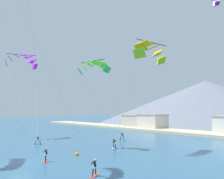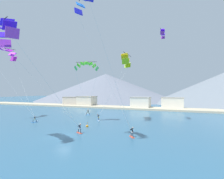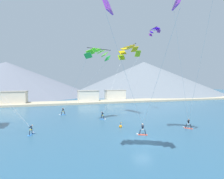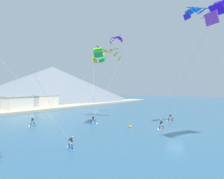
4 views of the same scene
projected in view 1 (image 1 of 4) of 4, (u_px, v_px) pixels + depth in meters
name	position (u px, v px, depth m)	size (l,w,h in m)	color
ground_plane	(20.00, 163.00, 30.65)	(400.00, 400.00, 0.00)	#2D5B7A
kitesurfer_near_lead	(46.00, 157.00, 31.39)	(1.74, 1.11, 1.81)	#E54C33
kitesurfer_near_trail	(95.00, 170.00, 24.52)	(1.36, 1.63, 1.78)	#E54C33
kitesurfer_mid_center	(122.00, 138.00, 53.22)	(1.78, 0.82, 1.84)	#337FDB
kitesurfer_far_left	(39.00, 142.00, 47.37)	(0.92, 1.78, 1.62)	#337FDB
kitesurfer_far_right	(114.00, 146.00, 41.35)	(1.23, 1.70, 1.81)	#337FDB
parafoil_kite_mid_center	(94.00, 67.00, 42.24)	(9.07, 13.51, 13.37)	green
parafoil_kite_far_left	(22.00, 60.00, 57.52)	(12.43, 7.56, 18.22)	#B92AB4
parafoil_kite_far_right	(149.00, 50.00, 38.42)	(8.45, 7.42, 15.49)	#94C816
race_marker_buoy	(77.00, 154.00, 35.69)	(0.56, 0.56, 1.02)	orange
shoreline_strip	(224.00, 135.00, 60.72)	(180.00, 10.00, 0.70)	#BCAD8E
shore_building_promenade_mid	(135.00, 122.00, 89.16)	(9.59, 4.59, 4.67)	#B7AD9E
shore_building_quay_east	(152.00, 122.00, 82.36)	(8.53, 6.70, 5.09)	beige
mountain_peak_west_ridge	(206.00, 101.00, 132.50)	(113.29, 113.29, 22.24)	slate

